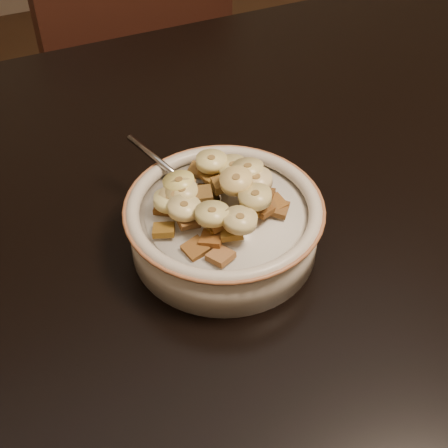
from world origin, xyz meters
name	(u,v)px	position (x,y,z in m)	size (l,w,h in m)	color
table	(407,190)	(0.00, 0.00, 0.73)	(1.40, 0.90, 0.04)	black
chair	(174,102)	(-0.09, 0.61, 0.50)	(0.45, 0.45, 1.01)	black
cereal_bowl	(224,230)	(-0.24, -0.02, 0.77)	(0.19, 0.19, 0.04)	#C0AF9D
milk	(224,213)	(-0.24, -0.02, 0.79)	(0.15, 0.15, 0.00)	silver
spoon	(202,196)	(-0.25, 0.01, 0.80)	(0.03, 0.04, 0.01)	#A3A3A3
cereal_square_0	(220,184)	(-0.23, 0.01, 0.81)	(0.02, 0.02, 0.01)	#92611E
cereal_square_1	(198,170)	(-0.24, 0.05, 0.80)	(0.02, 0.02, 0.01)	olive
cereal_square_2	(202,194)	(-0.26, -0.01, 0.82)	(0.02, 0.02, 0.01)	brown
cereal_square_3	(211,175)	(-0.23, 0.03, 0.81)	(0.02, 0.02, 0.01)	brown
cereal_square_4	(263,195)	(-0.20, -0.02, 0.81)	(0.02, 0.02, 0.01)	brown
cereal_square_5	(274,204)	(-0.19, -0.03, 0.80)	(0.02, 0.02, 0.01)	#945D21
cereal_square_6	(215,172)	(-0.23, 0.03, 0.80)	(0.02, 0.02, 0.01)	#985D35
cereal_square_7	(215,172)	(-0.23, 0.03, 0.80)	(0.02, 0.02, 0.01)	brown
cereal_square_8	(180,208)	(-0.28, -0.01, 0.80)	(0.02, 0.02, 0.01)	brown
cereal_square_9	(219,222)	(-0.25, -0.04, 0.81)	(0.02, 0.02, 0.01)	brown
cereal_square_10	(278,208)	(-0.19, -0.04, 0.80)	(0.02, 0.02, 0.01)	brown
cereal_square_11	(188,219)	(-0.28, -0.03, 0.81)	(0.02, 0.02, 0.01)	brown
cereal_square_12	(218,167)	(-0.22, 0.04, 0.80)	(0.02, 0.02, 0.01)	brown
cereal_square_13	(217,224)	(-0.26, -0.04, 0.81)	(0.02, 0.02, 0.01)	brown
cereal_square_14	(164,230)	(-0.30, -0.02, 0.80)	(0.02, 0.02, 0.01)	brown
cereal_square_15	(261,209)	(-0.21, -0.04, 0.81)	(0.02, 0.02, 0.01)	brown
cereal_square_16	(212,238)	(-0.27, -0.05, 0.80)	(0.02, 0.02, 0.01)	brown
cereal_square_17	(253,180)	(-0.19, 0.01, 0.80)	(0.02, 0.02, 0.01)	brown
cereal_square_18	(184,186)	(-0.26, 0.02, 0.80)	(0.02, 0.02, 0.01)	brown
cereal_square_19	(166,207)	(-0.29, 0.01, 0.80)	(0.02, 0.02, 0.01)	brown
cereal_square_20	(183,186)	(-0.26, 0.03, 0.80)	(0.02, 0.02, 0.01)	brown
cereal_square_21	(223,184)	(-0.23, 0.00, 0.82)	(0.02, 0.02, 0.01)	brown
cereal_square_22	(221,256)	(-0.27, -0.07, 0.80)	(0.02, 0.02, 0.01)	#935B32
cereal_square_23	(195,249)	(-0.28, -0.06, 0.80)	(0.02, 0.02, 0.01)	brown
cereal_square_24	(232,232)	(-0.25, -0.06, 0.81)	(0.02, 0.02, 0.01)	brown
cereal_square_25	(212,166)	(-0.23, 0.04, 0.80)	(0.02, 0.02, 0.01)	brown
cereal_square_26	(244,214)	(-0.23, -0.04, 0.81)	(0.02, 0.02, 0.01)	#985E19
banana_slice_0	(170,201)	(-0.29, 0.00, 0.81)	(0.03, 0.03, 0.01)	#FDF08F
banana_slice_1	(256,180)	(-0.20, -0.01, 0.82)	(0.03, 0.03, 0.01)	#F8DA9C
banana_slice_2	(248,169)	(-0.20, 0.00, 0.82)	(0.03, 0.03, 0.01)	beige
banana_slice_3	(233,168)	(-0.21, 0.02, 0.81)	(0.03, 0.03, 0.01)	#C7B484
banana_slice_4	(179,183)	(-0.27, 0.02, 0.82)	(0.03, 0.03, 0.01)	#E3D56F
banana_slice_5	(240,220)	(-0.24, -0.06, 0.82)	(0.03, 0.03, 0.01)	#F3D490
banana_slice_6	(182,193)	(-0.27, 0.00, 0.82)	(0.03, 0.03, 0.01)	#F9D589
banana_slice_7	(236,181)	(-0.22, -0.02, 0.83)	(0.03, 0.03, 0.01)	#FFD87C
banana_slice_8	(255,197)	(-0.22, -0.04, 0.83)	(0.03, 0.03, 0.01)	#E7C676
banana_slice_9	(184,208)	(-0.28, -0.02, 0.82)	(0.03, 0.03, 0.01)	#F0DC90
banana_slice_10	(212,214)	(-0.26, -0.04, 0.82)	(0.03, 0.03, 0.01)	#E8DB79
banana_slice_11	(211,161)	(-0.23, 0.03, 0.82)	(0.03, 0.03, 0.01)	#F7EB7A
banana_slice_12	(175,198)	(-0.28, 0.00, 0.81)	(0.03, 0.03, 0.01)	#FBE99F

